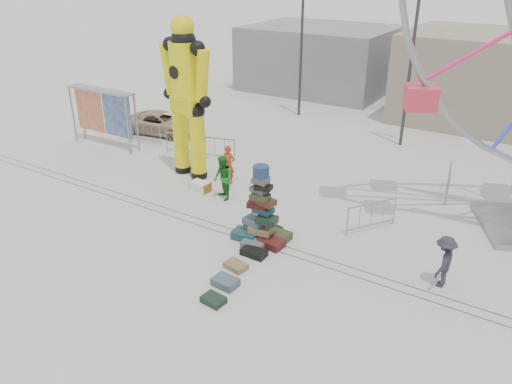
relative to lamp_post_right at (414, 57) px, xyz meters
The scene contains 26 objects.
ground 14.09m from the lamp_post_right, 103.39° to the right, with size 90.00×90.00×0.00m, color #9E9E99.
track_line_near 13.54m from the lamp_post_right, 104.01° to the right, with size 40.00×0.04×0.01m, color #47443F.
track_line_far 13.18m from the lamp_post_right, 104.46° to the right, with size 40.00×0.04×0.01m, color #47443F.
building_left 13.00m from the lamp_post_right, 135.30° to the left, with size 10.00×8.00×4.40m, color gray.
lamp_post_right is the anchor object (origin of this frame).
lamp_post_left 7.28m from the lamp_post_right, 164.05° to the left, with size 1.41×0.25×8.00m.
suitcase_tower 12.65m from the lamp_post_right, 95.63° to the right, with size 1.94×1.73×2.76m.
crash_test_dummy 11.22m from the lamp_post_right, 127.62° to the right, with size 2.81×1.23×7.06m.
banner_scaffold 15.44m from the lamp_post_right, 147.34° to the right, with size 4.08×0.77×2.95m.
steamer_trunk 12.16m from the lamp_post_right, 118.45° to the right, with size 0.83×0.48×0.39m, color silver.
row_case_0 12.22m from the lamp_post_right, 95.81° to the right, with size 0.69×0.46×0.19m, color #33391C.
row_case_1 13.12m from the lamp_post_right, 95.06° to the right, with size 0.73×0.52×0.21m, color #53555A.
row_case_2 13.78m from the lamp_post_right, 93.75° to the right, with size 0.84×0.49×0.21m, color black.
row_case_3 14.67m from the lamp_post_right, 93.81° to the right, with size 0.69×0.49×0.19m, color olive.
row_case_4 15.52m from the lamp_post_right, 92.64° to the right, with size 0.75×0.54×0.25m, color #42545F.
row_case_5 16.33m from the lamp_post_right, 91.83° to the right, with size 0.65×0.48×0.19m, color black.
barricade_dummy_a 14.03m from the lamp_post_right, 149.47° to the right, with size 2.00×0.10×1.10m, color gray, non-canonical shape.
barricade_dummy_b 11.79m from the lamp_post_right, 140.85° to the right, with size 2.00×0.10×1.10m, color gray, non-canonical shape.
barricade_dummy_c 10.52m from the lamp_post_right, 136.33° to the right, with size 2.00×0.10×1.10m, color gray, non-canonical shape.
barricade_wheel_front 10.31m from the lamp_post_right, 79.38° to the right, with size 2.00×0.10×1.10m, color gray, non-canonical shape.
barricade_wheel_back 7.16m from the lamp_post_right, 55.51° to the right, with size 2.00×0.10×1.10m, color gray, non-canonical shape.
pedestrian_red 10.64m from the lamp_post_right, 119.25° to the right, with size 0.61×0.40×1.68m, color #9D3116.
pedestrian_green 11.52m from the lamp_post_right, 112.26° to the right, with size 0.88×0.69×1.82m, color #19661A.
pedestrian_black 11.88m from the lamp_post_right, 139.15° to the right, with size 1.07×0.44×1.82m, color black.
pedestrian_grey 12.91m from the lamp_post_right, 67.65° to the right, with size 1.05×0.60×1.63m, color #22212D.
parked_suv 13.45m from the lamp_post_right, 156.18° to the right, with size 1.98×4.29×1.19m, color tan.
Camera 1 is at (9.68, -11.75, 8.87)m, focal length 35.00 mm.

